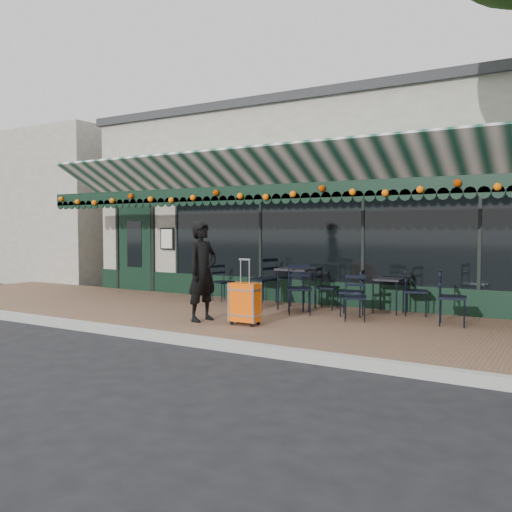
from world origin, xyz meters
The scene contains 17 objects.
ground centered at (0.00, 0.00, 0.00)m, with size 80.00×80.00×0.00m, color black.
sidewalk centered at (0.00, 2.00, 0.07)m, with size 18.00×4.00×0.15m, color brown.
curb centered at (0.00, -0.08, 0.07)m, with size 18.00×0.16×0.15m, color #9E9E99.
restaurant_building centered at (0.00, 7.84, 2.27)m, with size 12.00×9.60×4.50m.
neighbor_building_left centered at (-13.00, 8.00, 2.40)m, with size 12.00×8.00×4.80m, color #B2AE9C.
woman centered at (-0.47, 1.07, 1.02)m, with size 0.63×0.42×1.74m, color black.
suitcase centered at (0.39, 1.10, 0.52)m, with size 0.48×0.27×1.10m.
cafe_table_a centered at (2.06, 3.57, 0.75)m, with size 0.54×0.54×0.66m.
cafe_table_b centered at (0.32, 3.15, 0.89)m, with size 0.67×0.67×0.82m.
chair_a_left centered at (1.58, 2.90, 0.58)m, with size 0.43×0.43×0.86m, color black, non-canonical shape.
chair_a_right centered at (2.58, 3.58, 0.59)m, with size 0.44×0.44×0.87m, color black, non-canonical shape.
chair_a_front centered at (1.81, 2.44, 0.55)m, with size 0.40×0.40×0.80m, color black, non-canonical shape.
chair_a_extra centered at (3.37, 2.83, 0.61)m, with size 0.46×0.46×0.92m, color black, non-canonical shape.
chair_b_left centered at (-0.72, 3.58, 0.65)m, with size 0.50×0.50×0.99m, color black, non-canonical shape.
chair_b_right centered at (0.83, 3.47, 0.57)m, with size 0.42×0.42×0.84m, color black, non-canonical shape.
chair_b_front centered at (0.66, 2.59, 0.62)m, with size 0.47×0.47×0.94m, color black, non-canonical shape.
chair_solo centered at (-1.66, 3.43, 0.55)m, with size 0.40×0.40×0.81m, color black, non-canonical shape.
Camera 1 is at (5.16, -6.50, 1.77)m, focal length 38.00 mm.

